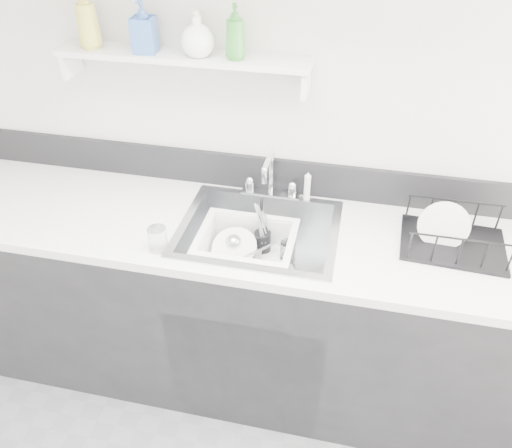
% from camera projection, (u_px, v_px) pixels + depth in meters
% --- Properties ---
extents(room_shell, '(3.50, 3.00, 2.60)m').
position_uv_depth(room_shell, '(170.00, 156.00, 0.93)').
color(room_shell, silver).
rests_on(room_shell, ground).
extents(counter_run, '(3.20, 0.62, 0.92)m').
position_uv_depth(counter_run, '(258.00, 308.00, 2.29)').
color(counter_run, black).
rests_on(counter_run, ground).
extents(backsplash, '(3.20, 0.02, 0.16)m').
position_uv_depth(backsplash, '(273.00, 175.00, 2.21)').
color(backsplash, black).
rests_on(backsplash, counter_run).
extents(sink, '(0.64, 0.52, 0.20)m').
position_uv_depth(sink, '(259.00, 246.00, 2.07)').
color(sink, silver).
rests_on(sink, counter_run).
extents(faucet, '(0.26, 0.18, 0.23)m').
position_uv_depth(faucet, '(270.00, 185.00, 2.18)').
color(faucet, silver).
rests_on(faucet, counter_run).
extents(side_sprayer, '(0.03, 0.03, 0.14)m').
position_uv_depth(side_sprayer, '(307.00, 186.00, 2.15)').
color(side_sprayer, white).
rests_on(side_sprayer, counter_run).
extents(wall_shelf, '(1.00, 0.16, 0.12)m').
position_uv_depth(wall_shelf, '(182.00, 58.00, 1.91)').
color(wall_shelf, silver).
rests_on(wall_shelf, room_shell).
extents(wash_tub, '(0.49, 0.45, 0.15)m').
position_uv_depth(wash_tub, '(246.00, 250.00, 2.05)').
color(wash_tub, white).
rests_on(wash_tub, sink).
extents(plate_stack, '(0.23, 0.22, 0.09)m').
position_uv_depth(plate_stack, '(237.00, 252.00, 2.10)').
color(plate_stack, white).
rests_on(plate_stack, wash_tub).
extents(utensil_cup, '(0.07, 0.07, 0.24)m').
position_uv_depth(utensil_cup, '(262.00, 239.00, 2.12)').
color(utensil_cup, black).
rests_on(utensil_cup, wash_tub).
extents(ladle, '(0.30, 0.23, 0.08)m').
position_uv_depth(ladle, '(246.00, 254.00, 2.07)').
color(ladle, silver).
rests_on(ladle, wash_tub).
extents(tumbler_in_tub, '(0.08, 0.08, 0.09)m').
position_uv_depth(tumbler_in_tub, '(288.00, 251.00, 2.07)').
color(tumbler_in_tub, white).
rests_on(tumbler_in_tub, wash_tub).
extents(tumbler_counter, '(0.09, 0.09, 0.10)m').
position_uv_depth(tumbler_counter, '(158.00, 239.00, 1.89)').
color(tumbler_counter, white).
rests_on(tumbler_counter, counter_run).
extents(dish_rack, '(0.40, 0.31, 0.14)m').
position_uv_depth(dish_rack, '(456.00, 231.00, 1.89)').
color(dish_rack, black).
rests_on(dish_rack, counter_run).
extents(bowl_small, '(0.12, 0.12, 0.03)m').
position_uv_depth(bowl_small, '(273.00, 270.00, 2.02)').
color(bowl_small, white).
rests_on(bowl_small, wash_tub).
extents(soap_bottle_a, '(0.11, 0.11, 0.23)m').
position_uv_depth(soap_bottle_a, '(87.00, 18.00, 1.88)').
color(soap_bottle_a, gold).
rests_on(soap_bottle_a, wall_shelf).
extents(soap_bottle_b, '(0.09, 0.09, 0.19)m').
position_uv_depth(soap_bottle_b, '(144.00, 26.00, 1.85)').
color(soap_bottle_b, '#3761AD').
rests_on(soap_bottle_b, wall_shelf).
extents(soap_bottle_c, '(0.14, 0.14, 0.16)m').
position_uv_depth(soap_bottle_c, '(197.00, 34.00, 1.82)').
color(soap_bottle_c, white).
rests_on(soap_bottle_c, wall_shelf).
extents(soap_bottle_d, '(0.10, 0.10, 0.19)m').
position_uv_depth(soap_bottle_d, '(235.00, 32.00, 1.79)').
color(soap_bottle_d, '#31842C').
rests_on(soap_bottle_d, wall_shelf).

